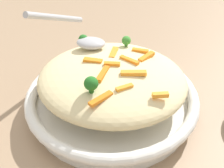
{
  "coord_description": "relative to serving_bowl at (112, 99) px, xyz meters",
  "views": [
    {
      "loc": [
        -0.08,
        0.41,
        0.38
      ],
      "look_at": [
        0.0,
        0.0,
        0.06
      ],
      "focal_mm": 46.51,
      "sensor_mm": 36.0,
      "label": 1
    }
  ],
  "objects": [
    {
      "name": "ground_plane",
      "position": [
        0.0,
        0.0,
        -0.03
      ],
      "size": [
        2.4,
        2.4,
        0.0
      ],
      "primitive_type": "plane",
      "color": "#9E7F60"
    },
    {
      "name": "serving_bowl",
      "position": [
        0.0,
        0.0,
        0.0
      ],
      "size": [
        0.32,
        0.32,
        0.05
      ],
      "color": "white",
      "rests_on": "ground_plane"
    },
    {
      "name": "pasta_mound",
      "position": [
        0.0,
        0.0,
        0.05
      ],
      "size": [
        0.27,
        0.25,
        0.06
      ],
      "primitive_type": "ellipsoid",
      "color": "beige",
      "rests_on": "serving_bowl"
    },
    {
      "name": "carrot_piece_0",
      "position": [
        -0.04,
        -0.07,
        0.07
      ],
      "size": [
        0.03,
        0.01,
        0.01
      ],
      "primitive_type": "cube",
      "rotation": [
        0.0,
        0.0,
        6.2
      ],
      "color": "orange",
      "rests_on": "pasta_mound"
    },
    {
      "name": "carrot_piece_1",
      "position": [
        -0.03,
        -0.02,
        0.08
      ],
      "size": [
        0.04,
        0.02,
        0.01
      ],
      "primitive_type": "cube",
      "rotation": [
        0.0,
        0.0,
        2.68
      ],
      "color": "orange",
      "rests_on": "pasta_mound"
    },
    {
      "name": "carrot_piece_2",
      "position": [
        0.01,
        0.03,
        0.08
      ],
      "size": [
        0.01,
        0.04,
        0.01
      ],
      "primitive_type": "cube",
      "rotation": [
        0.0,
        0.0,
        1.44
      ],
      "color": "orange",
      "rests_on": "pasta_mound"
    },
    {
      "name": "carrot_piece_3",
      "position": [
        -0.0,
        0.09,
        0.07
      ],
      "size": [
        0.03,
        0.04,
        0.01
      ],
      "primitive_type": "cube",
      "rotation": [
        0.0,
        0.0,
        4.09
      ],
      "color": "orange",
      "rests_on": "pasta_mound"
    },
    {
      "name": "carrot_piece_4",
      "position": [
        -0.03,
        0.06,
        0.07
      ],
      "size": [
        0.03,
        0.02,
        0.01
      ],
      "primitive_type": "cube",
      "rotation": [
        0.0,
        0.0,
        0.65
      ],
      "color": "orange",
      "rests_on": "pasta_mound"
    },
    {
      "name": "carrot_piece_5",
      "position": [
        0.04,
        -0.01,
        0.08
      ],
      "size": [
        0.03,
        0.01,
        0.01
      ],
      "primitive_type": "cube",
      "rotation": [
        0.0,
        0.0,
        6.25
      ],
      "color": "orange",
      "rests_on": "pasta_mound"
    },
    {
      "name": "carrot_piece_6",
      "position": [
        -0.04,
        0.02,
        0.08
      ],
      "size": [
        0.04,
        0.02,
        0.01
      ],
      "primitive_type": "cube",
      "rotation": [
        0.0,
        0.0,
        3.35
      ],
      "color": "orange",
      "rests_on": "pasta_mound"
    },
    {
      "name": "carrot_piece_7",
      "position": [
        -0.06,
        -0.04,
        0.07
      ],
      "size": [
        0.03,
        0.04,
        0.01
      ],
      "primitive_type": "cube",
      "rotation": [
        0.0,
        0.0,
        4.18
      ],
      "color": "orange",
      "rests_on": "pasta_mound"
    },
    {
      "name": "carrot_piece_8",
      "position": [
        -0.09,
        0.06,
        0.07
      ],
      "size": [
        0.03,
        0.01,
        0.01
      ],
      "primitive_type": "cube",
      "rotation": [
        0.0,
        0.0,
        3.43
      ],
      "color": "orange",
      "rests_on": "pasta_mound"
    },
    {
      "name": "carrot_piece_9",
      "position": [
        0.01,
        -0.04,
        0.07
      ],
      "size": [
        0.01,
        0.04,
        0.01
      ],
      "primitive_type": "cube",
      "rotation": [
        0.0,
        0.0,
        1.56
      ],
      "color": "orange",
      "rests_on": "pasta_mound"
    },
    {
      "name": "carrot_piece_10",
      "position": [
        -0.0,
        0.0,
        0.08
      ],
      "size": [
        0.03,
        0.01,
        0.01
      ],
      "primitive_type": "cube",
      "rotation": [
        0.0,
        0.0,
        3.27
      ],
      "color": "orange",
      "rests_on": "pasta_mound"
    },
    {
      "name": "broccoli_floret_0",
      "position": [
        -0.01,
        -0.09,
        0.08
      ],
      "size": [
        0.02,
        0.02,
        0.02
      ],
      "color": "#377928",
      "rests_on": "pasta_mound"
    },
    {
      "name": "broccoli_floret_1",
      "position": [
        0.02,
        0.07,
        0.09
      ],
      "size": [
        0.02,
        0.02,
        0.03
      ],
      "color": "#205B1C",
      "rests_on": "pasta_mound"
    },
    {
      "name": "broccoli_floret_2",
      "position": [
        0.07,
        -0.07,
        0.08
      ],
      "size": [
        0.02,
        0.02,
        0.02
      ],
      "color": "#205B1C",
      "rests_on": "pasta_mound"
    },
    {
      "name": "serving_spoon",
      "position": [
        0.08,
        -0.07,
        0.1
      ],
      "size": [
        0.13,
        0.16,
        0.08
      ],
      "color": "#B7B7BC",
      "rests_on": "pasta_mound"
    }
  ]
}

